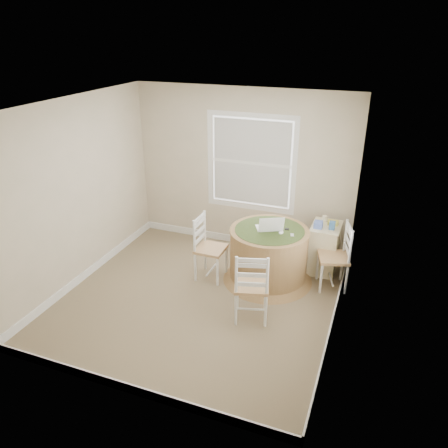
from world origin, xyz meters
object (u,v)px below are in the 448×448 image
at_px(round_table, 268,253).
at_px(corner_chest, 324,248).
at_px(chair_right, 333,257).
at_px(chair_left, 211,249).
at_px(chair_near, 252,286).
at_px(laptop, 270,227).

height_order(round_table, corner_chest, round_table).
relative_size(round_table, chair_right, 1.37).
height_order(round_table, chair_left, chair_left).
xyz_separation_m(chair_near, chair_right, (0.85, 1.10, 0.00)).
bearing_deg(corner_chest, laptop, -142.21).
height_order(chair_near, corner_chest, chair_near).
xyz_separation_m(laptop, corner_chest, (0.72, 0.55, -0.47)).
xyz_separation_m(chair_left, corner_chest, (1.51, 0.80, -0.10)).
height_order(chair_near, laptop, laptop).
height_order(round_table, laptop, laptop).
bearing_deg(corner_chest, chair_right, -66.15).
xyz_separation_m(chair_near, laptop, (-0.06, 0.98, 0.36)).
height_order(round_table, chair_right, chair_right).
xyz_separation_m(round_table, laptop, (-0.01, 0.02, 0.40)).
bearing_deg(chair_right, laptop, -98.92).
bearing_deg(chair_left, corner_chest, -61.95).
xyz_separation_m(chair_left, laptop, (0.79, 0.25, 0.36)).
xyz_separation_m(chair_left, chair_right, (1.69, 0.37, 0.00)).
relative_size(round_table, chair_near, 1.37).
distance_m(round_table, laptop, 0.40).
bearing_deg(round_table, chair_right, -4.40).
distance_m(laptop, corner_chest, 1.02).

